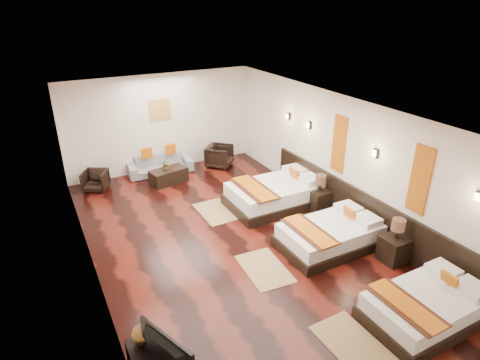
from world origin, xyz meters
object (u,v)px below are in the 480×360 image
coffee_table (169,176)px  bed_far (276,193)px  bed_mid (331,235)px  tv (161,356)px  table_plant (165,165)px  nightstand_b (319,198)px  armchair_left (95,181)px  nightstand_a (394,246)px  armchair_right (219,156)px  sofa (160,164)px  figurine (144,331)px  bed_near (427,306)px

coffee_table → bed_far: bearing=-52.3°
bed_mid → tv: 4.56m
bed_mid → table_plant: bearing=113.3°
nightstand_b → armchair_left: 5.83m
nightstand_a → tv: bearing=-170.3°
nightstand_b → armchair_right: size_ratio=1.28×
sofa → armchair_left: bearing=-166.7°
nightstand_a → armchair_left: 7.51m
nightstand_a → table_plant: size_ratio=3.47×
armchair_right → bed_mid: bearing=-133.8°
bed_mid → nightstand_a: (0.75, -0.98, 0.06)m
tv → armchair_left: 6.86m
bed_far → armchair_right: (-0.18, 2.89, 0.03)m
bed_far → armchair_right: size_ratio=3.19×
armchair_left → tv: bearing=-63.9°
bed_far → figurine: (-4.20, -3.31, 0.42)m
bed_far → figurine: figurine is taller
nightstand_b → coffee_table: nightstand_b is taller
sofa → coffee_table: sofa is taller
tv → figurine: bearing=-16.6°
bed_far → armchair_right: bed_far is taller
bed_near → table_plant: bed_near is taller
nightstand_a → armchair_left: size_ratio=1.52×
figurine → table_plant: figurine is taller
figurine → coffee_table: 6.25m
bed_near → table_plant: 7.22m
nightstand_b → nightstand_a: bearing=-90.0°
bed_mid → armchair_right: 4.96m
sofa → bed_far: bearing=-55.4°
figurine → bed_far: bearing=38.3°
bed_far → tv: bearing=-136.9°
bed_mid → table_plant: (-1.98, 4.59, 0.27)m
table_plant → armchair_right: bearing=11.5°
bed_mid → coffee_table: 4.95m
figurine → armchair_left: 6.29m
bed_mid → table_plant: size_ratio=7.67×
tv → table_plant: tv is taller
nightstand_a → figurine: (-4.95, -0.27, 0.40)m
nightstand_b → bed_mid: bearing=-119.1°
figurine → table_plant: 6.25m
armchair_left → armchair_right: (3.61, -0.05, 0.05)m
nightstand_b → armchair_left: (-4.54, 3.67, -0.05)m
sofa → nightstand_b: bearing=-52.2°
coffee_table → tv: bearing=-109.2°
nightstand_a → nightstand_b: (0.00, 2.32, 0.00)m
figurine → armchair_right: size_ratio=0.48×
nightstand_b → figurine: nightstand_b is taller
tv → table_plant: 6.77m
armchair_left → armchair_right: armchair_right is taller
bed_far → tv: size_ratio=2.47×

